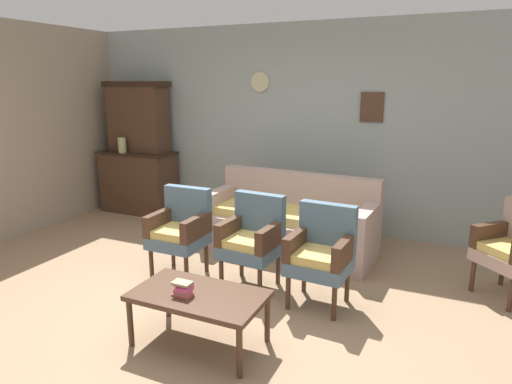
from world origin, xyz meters
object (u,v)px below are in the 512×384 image
Objects in this scene: side_cabinet at (139,182)px; floral_couch at (289,224)px; book_stack_on_table at (183,289)px; armchair_near_cabinet at (321,251)px; armchair_by_doorway at (181,228)px; vase_on_cabinet at (122,145)px; coffee_table at (199,298)px; armchair_near_couch_end at (252,237)px.

side_cabinet is 2.75m from floral_couch.
armchair_near_cabinet is at bearing 55.88° from book_stack_on_table.
floral_couch is at bearing 89.12° from book_stack_on_table.
book_stack_on_table is at bearing -124.12° from armchair_near_cabinet.
armchair_by_doorway and armchair_near_cabinet have the same top height.
floral_couch and armchair_near_cabinet have the same top height.
vase_on_cabinet reaches higher than coffee_table.
side_cabinet is 5.03× the size of vase_on_cabinet.
coffee_table is at bearing -44.86° from side_cabinet.
floral_couch is at bearing -8.79° from vase_on_cabinet.
book_stack_on_table is (2.76, -2.61, -0.57)m from vase_on_cabinet.
side_cabinet reaches higher than book_stack_on_table.
armchair_near_cabinet is 6.09× the size of book_stack_on_table.
armchair_near_cabinet is at bearing -0.92° from armchair_by_doorway.
armchair_near_couch_end is 1.00× the size of armchair_near_cabinet.
coffee_table is (0.84, -1.03, -0.12)m from armchair_by_doorway.
armchair_by_doorway is 1.00× the size of armchair_near_cabinet.
floral_couch is 2.26× the size of armchair_near_couch_end.
side_cabinet is 1.16× the size of coffee_table.
book_stack_on_table is at bearing -136.16° from coffee_table.
armchair_near_cabinet is at bearing -57.39° from floral_couch.
side_cabinet is at bearing 167.12° from floral_couch.
armchair_near_cabinet is (3.38, -1.71, 0.03)m from side_cabinet.
armchair_by_doorway is (2.00, -1.50, -0.55)m from vase_on_cabinet.
armchair_near_cabinet is (0.71, -0.08, 0.00)m from armchair_near_couch_end.
floral_couch is 2.26× the size of armchair_by_doorway.
floral_couch is at bearing 89.43° from armchair_near_couch_end.
side_cabinet is 0.57× the size of floral_couch.
book_stack_on_table is (0.76, -1.11, -0.03)m from armchair_by_doorway.
side_cabinet is at bearing 56.75° from vase_on_cabinet.
vase_on_cabinet reaches higher than armchair_by_doorway.
vase_on_cabinet is 1.55× the size of book_stack_on_table.
armchair_near_couch_end is 6.09× the size of book_stack_on_table.
vase_on_cabinet reaches higher than armchair_near_cabinet.
armchair_by_doorway is at bearing 179.08° from armchair_near_cabinet.
armchair_near_couch_end is (0.78, 0.06, 0.00)m from armchair_by_doorway.
book_stack_on_table reaches higher than coffee_table.
armchair_near_couch_end reaches higher than book_stack_on_table.
armchair_near_cabinet is 1.21m from coffee_table.
armchair_by_doorway is at bearing -36.88° from vase_on_cabinet.
armchair_near_cabinet reaches higher than book_stack_on_table.
armchair_near_couch_end is 0.90× the size of coffee_table.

